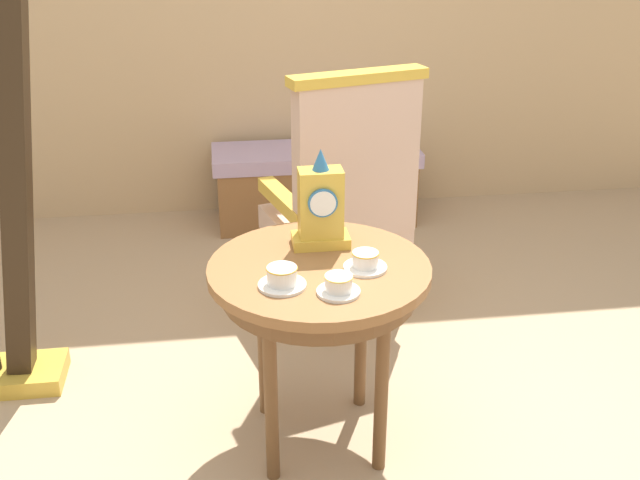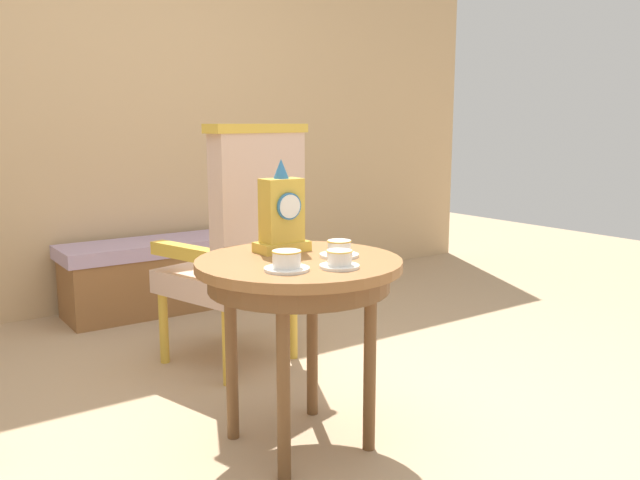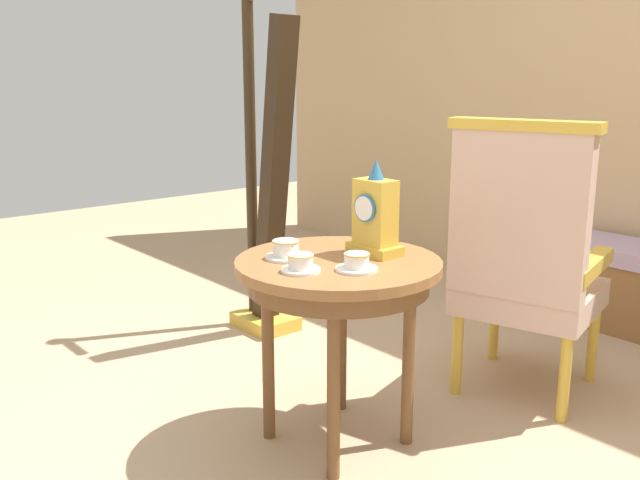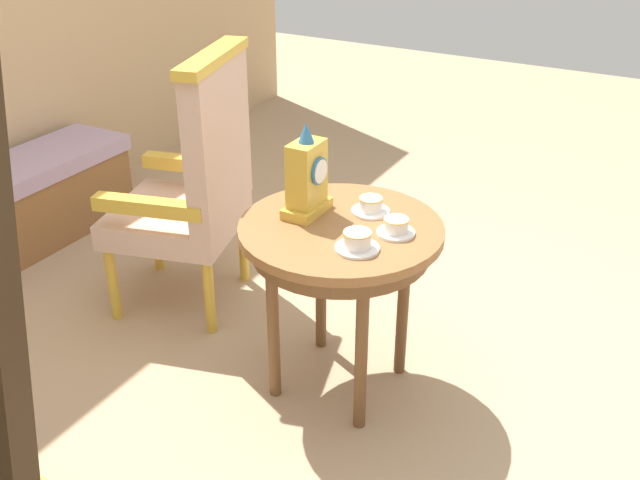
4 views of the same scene
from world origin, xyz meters
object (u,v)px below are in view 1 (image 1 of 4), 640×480
(teacup_right, at_px, (339,285))
(side_table, at_px, (319,287))
(teacup_left, at_px, (282,278))
(window_bench, at_px, (316,185))
(armchair, at_px, (344,196))
(teacup_center, at_px, (365,262))
(harp, at_px, (1,213))
(mantel_clock, at_px, (321,208))

(teacup_right, bearing_deg, side_table, 99.24)
(teacup_left, xyz_separation_m, window_bench, (0.37, 2.06, -0.49))
(teacup_left, distance_m, window_bench, 2.15)
(armchair, bearing_deg, teacup_center, -94.96)
(side_table, distance_m, harp, 1.19)
(armchair, height_order, window_bench, armchair)
(teacup_center, xyz_separation_m, armchair, (0.07, 0.85, -0.11))
(mantel_clock, height_order, harp, harp)
(side_table, relative_size, mantel_clock, 2.13)
(teacup_center, relative_size, window_bench, 0.12)
(teacup_right, distance_m, armchair, 1.02)
(teacup_center, distance_m, mantel_clock, 0.25)
(side_table, bearing_deg, armchair, 75.14)
(armchair, height_order, harp, harp)
(teacup_left, xyz_separation_m, mantel_clock, (0.15, 0.28, 0.11))
(teacup_left, relative_size, teacup_right, 1.12)
(mantel_clock, xyz_separation_m, window_bench, (0.22, 1.79, -0.59))
(teacup_center, relative_size, harp, 0.08)
(mantel_clock, relative_size, window_bench, 0.29)
(side_table, height_order, mantel_clock, mantel_clock)
(teacup_left, relative_size, harp, 0.08)
(harp, xyz_separation_m, window_bench, (1.32, 1.45, -0.50))
(armchair, xyz_separation_m, window_bench, (0.03, 1.13, -0.37))
(teacup_left, height_order, window_bench, teacup_left)
(harp, bearing_deg, mantel_clock, -17.09)
(teacup_center, bearing_deg, armchair, 85.04)
(mantel_clock, bearing_deg, teacup_right, -88.97)
(teacup_right, xyz_separation_m, teacup_center, (0.11, 0.15, -0.00))
(window_bench, bearing_deg, teacup_right, -95.65)
(side_table, height_order, teacup_left, teacup_left)
(mantel_clock, height_order, armchair, armchair)
(harp, bearing_deg, teacup_center, -23.68)
(teacup_right, bearing_deg, teacup_center, 53.51)
(side_table, relative_size, harp, 0.40)
(side_table, relative_size, teacup_left, 4.90)
(teacup_center, xyz_separation_m, harp, (-1.21, 0.53, 0.01))
(teacup_center, height_order, window_bench, teacup_center)
(window_bench, bearing_deg, teacup_center, -92.96)
(teacup_center, height_order, harp, harp)
(teacup_center, height_order, armchair, armchair)
(side_table, distance_m, teacup_left, 0.21)
(teacup_center, bearing_deg, teacup_left, -163.12)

